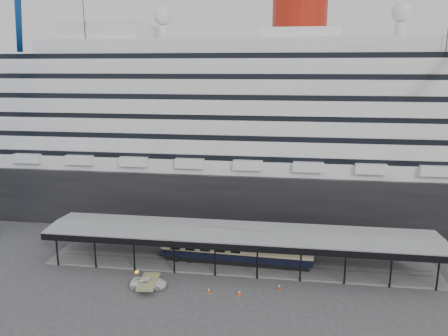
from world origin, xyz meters
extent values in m
plane|color=#39393C|center=(0.00, 0.00, 0.00)|extent=(200.00, 200.00, 0.00)
cube|color=black|center=(0.00, 32.00, 5.00)|extent=(130.00, 30.00, 10.00)
cylinder|color=#A01A0C|center=(8.00, 32.00, 37.40)|extent=(10.00, 10.00, 9.00)
sphere|color=silver|center=(-18.00, 32.00, 37.70)|extent=(3.60, 3.60, 3.60)
sphere|color=silver|center=(26.00, 32.00, 37.70)|extent=(3.60, 3.60, 3.60)
cube|color=slate|center=(0.00, 5.00, 0.12)|extent=(56.00, 8.00, 0.24)
cube|color=slate|center=(0.00, 4.28, 0.28)|extent=(54.00, 0.08, 0.10)
cube|color=slate|center=(0.00, 5.72, 0.28)|extent=(54.00, 0.08, 0.10)
cube|color=black|center=(0.00, 0.50, 4.45)|extent=(56.00, 0.18, 0.90)
cube|color=black|center=(0.00, 9.50, 4.45)|extent=(56.00, 0.18, 0.90)
cube|color=slate|center=(0.00, 5.00, 5.18)|extent=(56.00, 9.00, 0.24)
cylinder|color=black|center=(-29.22, 21.75, 23.60)|extent=(0.12, 0.12, 47.21)
cylinder|color=black|center=(30.26, 20.24, 23.60)|extent=(0.12, 0.12, 47.21)
imported|color=white|center=(-10.96, -3.61, 0.65)|extent=(4.84, 2.54, 1.30)
cube|color=black|center=(-0.42, 5.00, 0.59)|extent=(21.05, 3.29, 0.70)
cube|color=black|center=(-0.42, 5.00, 1.49)|extent=(22.07, 3.73, 1.10)
cube|color=beige|center=(-0.42, 5.00, 2.69)|extent=(22.07, 3.77, 1.30)
cube|color=black|center=(-0.42, 5.00, 3.54)|extent=(22.07, 3.73, 0.40)
cube|color=#D8510C|center=(-2.95, -3.86, 0.01)|extent=(0.46, 0.46, 0.03)
cone|color=#D8510C|center=(-2.95, -3.86, 0.37)|extent=(0.39, 0.39, 0.71)
cylinder|color=white|center=(-2.95, -3.86, 0.44)|extent=(0.23, 0.23, 0.14)
cube|color=#F1490D|center=(0.99, -3.98, 0.02)|extent=(0.47, 0.47, 0.03)
cone|color=#F1490D|center=(0.99, -3.98, 0.39)|extent=(0.39, 0.39, 0.75)
cylinder|color=white|center=(0.99, -3.98, 0.47)|extent=(0.24, 0.24, 0.15)
cube|color=red|center=(5.95, -1.67, 0.02)|extent=(0.51, 0.51, 0.03)
cone|color=red|center=(5.95, -1.67, 0.39)|extent=(0.43, 0.43, 0.73)
cylinder|color=white|center=(5.95, -1.67, 0.46)|extent=(0.23, 0.23, 0.14)
camera|label=1|loc=(6.13, -53.68, 28.10)|focal=35.00mm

